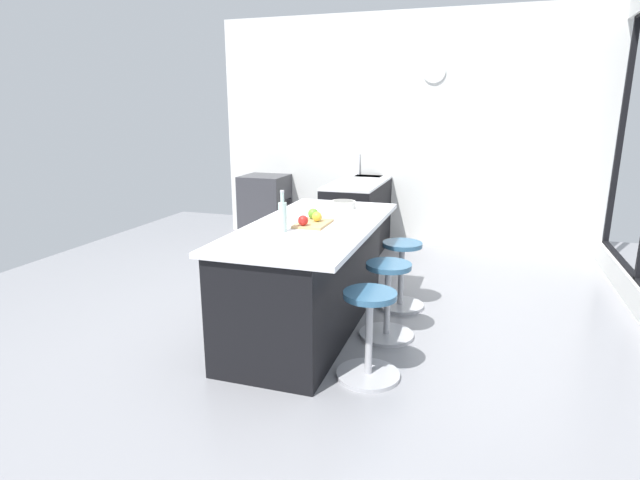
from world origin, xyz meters
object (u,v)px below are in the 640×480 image
at_px(apple_red, 303,220).
at_px(water_bottle, 283,216).
at_px(kitchen_island, 309,275).
at_px(fruit_bowl, 343,204).
at_px(stool_middle, 387,303).
at_px(apple_green, 313,214).
at_px(stool_by_window, 401,277).
at_px(apple_yellow, 317,217).
at_px(oven_range, 265,207).
at_px(stool_near_camera, 369,338).
at_px(cutting_board, 313,224).

xyz_separation_m(apple_red, water_bottle, (0.15, -0.11, 0.06)).
relative_size(kitchen_island, fruit_bowl, 9.33).
distance_m(stool_middle, apple_green, 0.94).
bearing_deg(stool_by_window, apple_yellow, -40.59).
distance_m(oven_range, stool_near_camera, 4.07).
bearing_deg(stool_near_camera, kitchen_island, -135.44).
xyz_separation_m(water_bottle, fruit_bowl, (-1.02, 0.19, -0.08)).
bearing_deg(oven_range, stool_by_window, 48.09).
height_order(stool_near_camera, cutting_board, cutting_board).
bearing_deg(cutting_board, water_bottle, -26.44).
relative_size(oven_range, fruit_bowl, 3.90).
height_order(stool_middle, apple_green, apple_green).
bearing_deg(stool_middle, fruit_bowl, -140.35).
bearing_deg(stool_middle, stool_near_camera, 0.00).
bearing_deg(apple_green, cutting_board, 17.96).
xyz_separation_m(apple_green, fruit_bowl, (-0.61, 0.09, -0.02)).
distance_m(stool_near_camera, cutting_board, 1.07).
height_order(oven_range, water_bottle, water_bottle).
bearing_deg(oven_range, stool_middle, 39.89).
height_order(cutting_board, fruit_bowl, fruit_bowl).
xyz_separation_m(cutting_board, apple_red, (0.13, -0.04, 0.05)).
xyz_separation_m(kitchen_island, stool_by_window, (-0.68, 0.66, -0.16)).
relative_size(kitchen_island, stool_middle, 3.44).
bearing_deg(cutting_board, apple_yellow, 152.97).
height_order(kitchen_island, stool_by_window, kitchen_island).
distance_m(stool_middle, water_bottle, 1.10).
distance_m(apple_green, apple_yellow, 0.11).
bearing_deg(kitchen_island, stool_near_camera, 44.56).
relative_size(stool_by_window, water_bottle, 1.99).
bearing_deg(oven_range, apple_red, 29.21).
height_order(oven_range, apple_yellow, apple_yellow).
bearing_deg(water_bottle, stool_middle, 114.27).
bearing_deg(apple_red, water_bottle, -34.49).
bearing_deg(apple_yellow, cutting_board, -27.03).
distance_m(stool_middle, fruit_bowl, 1.09).
height_order(oven_range, kitchen_island, kitchen_island).
bearing_deg(kitchen_island, oven_range, -149.46).
xyz_separation_m(stool_by_window, fruit_bowl, (-0.00, -0.56, 0.65)).
bearing_deg(stool_near_camera, oven_range, -146.22).
bearing_deg(stool_by_window, stool_middle, 0.00).
xyz_separation_m(kitchen_island, apple_red, (0.18, 0.02, 0.50)).
distance_m(apple_yellow, fruit_bowl, 0.69).
bearing_deg(cutting_board, kitchen_island, -133.75).
distance_m(stool_by_window, apple_red, 1.27).
bearing_deg(kitchen_island, fruit_bowl, 171.49).
distance_m(oven_range, apple_red, 3.35).
distance_m(apple_green, water_bottle, 0.43).
distance_m(kitchen_island, apple_yellow, 0.51).
height_order(stool_near_camera, water_bottle, water_bottle).
xyz_separation_m(oven_range, cutting_board, (2.76, 1.65, 0.46)).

